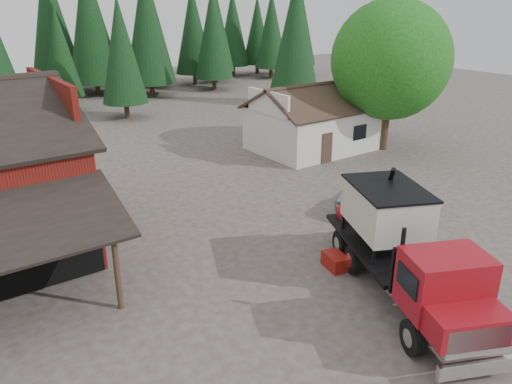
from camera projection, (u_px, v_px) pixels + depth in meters
ground at (284, 284)px, 18.84m from camera, size 120.00×120.00×0.00m
farmhouse at (313, 126)px, 35.13m from camera, size 8.60×6.42×4.65m
deciduous_tree at (391, 64)px, 33.48m from camera, size 8.00×8.00×10.20m
conifer_backdrop at (26, 104)px, 50.62m from camera, size 76.00×16.00×16.00m
near_pine_b at (121, 50)px, 42.66m from camera, size 3.96×3.96×10.40m
near_pine_c at (295, 33)px, 47.96m from camera, size 4.84×4.84×12.40m
feed_truck at (404, 246)px, 17.48m from camera, size 6.09×9.43×4.17m
silver_car at (378, 194)px, 25.47m from camera, size 5.89×4.02×1.50m
equip_box at (335, 261)px, 19.84m from camera, size 0.92×1.22×0.60m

